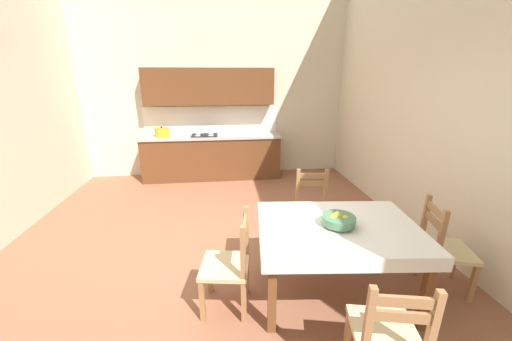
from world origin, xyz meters
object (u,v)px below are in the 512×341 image
dining_table (337,236)px  dining_chair_tv_side (230,265)px  dining_chair_kitchen_side (312,209)px  dining_chair_camera_side (387,336)px  dining_chair_window_side (443,249)px  kitchen_cabinetry (211,137)px  fruit_bowl (339,220)px

dining_table → dining_chair_tv_side: dining_chair_tv_side is taller
dining_chair_kitchen_side → dining_chair_camera_side: bearing=-92.5°
dining_chair_tv_side → dining_chair_window_side: size_ratio=1.00×
dining_chair_window_side → kitchen_cabinetry: bearing=122.2°
dining_chair_camera_side → kitchen_cabinetry: bearing=105.2°
kitchen_cabinetry → dining_chair_window_side: 4.41m
dining_chair_tv_side → dining_chair_camera_side: size_ratio=1.00×
dining_chair_camera_side → fruit_bowl: size_ratio=3.10×
kitchen_cabinetry → dining_table: size_ratio=1.81×
dining_chair_window_side → dining_table: bearing=178.0°
dining_chair_kitchen_side → dining_chair_tv_side: 1.48m
dining_table → dining_chair_window_side: (1.08, -0.04, -0.20)m
dining_chair_tv_side → fruit_bowl: 1.06m
dining_table → dining_chair_window_side: size_ratio=1.66×
dining_table → dining_chair_camera_side: 0.93m
dining_chair_kitchen_side → dining_chair_window_side: (1.00, -1.01, 0.00)m
dining_chair_kitchen_side → fruit_bowl: bearing=-94.8°
dining_table → dining_chair_tv_side: bearing=-177.4°
dining_chair_tv_side → dining_chair_window_side: 2.08m
fruit_bowl → kitchen_cabinetry: bearing=108.7°
kitchen_cabinetry → dining_chair_kitchen_side: bearing=-63.8°
kitchen_cabinetry → dining_chair_tv_side: size_ratio=3.00×
kitchen_cabinetry → fruit_bowl: bearing=-71.3°
kitchen_cabinetry → dining_chair_camera_side: bearing=-74.8°
dining_table → dining_chair_window_side: bearing=-2.0°
kitchen_cabinetry → dining_chair_window_side: (2.34, -3.71, -0.41)m
dining_chair_window_side → dining_chair_kitchen_side: bearing=134.9°
dining_chair_kitchen_side → fruit_bowl: dining_chair_kitchen_side is taller
dining_chair_window_side → dining_chair_camera_side: bearing=-141.2°
kitchen_cabinetry → dining_chair_tv_side: kitchen_cabinetry is taller
dining_chair_kitchen_side → dining_table: bearing=-94.3°
dining_chair_kitchen_side → fruit_bowl: size_ratio=3.10×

